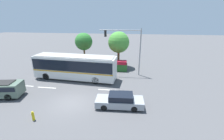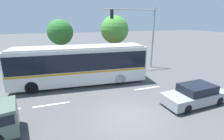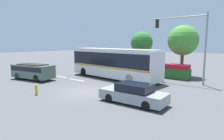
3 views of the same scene
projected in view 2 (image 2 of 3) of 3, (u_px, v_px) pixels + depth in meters
ground_plane at (127, 116)px, 9.97m from camera, size 140.00×140.00×0.00m
city_bus at (80, 63)px, 14.53m from camera, size 11.64×3.37×3.39m
sedan_foreground at (195, 95)px, 11.31m from camera, size 4.70×2.02×1.37m
traffic_light_pole at (142, 29)px, 18.53m from camera, size 6.02×0.24×6.88m
flowering_hedge at (95, 62)px, 19.53m from camera, size 9.62×1.30×1.65m
street_tree_left at (60, 32)px, 20.88m from camera, size 3.22×3.22×5.67m
street_tree_centre at (115, 30)px, 21.31m from camera, size 3.58×3.58×6.13m
lane_stripe_near at (147, 88)px, 14.04m from camera, size 2.40×0.16×0.01m
lane_stripe_mid at (51, 105)px, 11.30m from camera, size 2.40×0.16×0.01m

